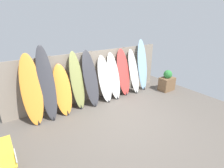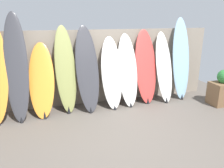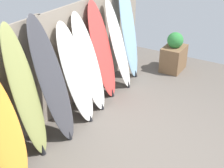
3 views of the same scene
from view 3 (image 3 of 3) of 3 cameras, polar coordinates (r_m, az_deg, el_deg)
The scene contains 10 objects.
ground at distance 4.59m, azimuth 8.45°, elevation -13.53°, with size 7.68×7.68×0.00m, color #5B544C.
fence_back at distance 5.03m, azimuth -12.19°, elevation 2.35°, with size 6.08×0.11×1.80m.
surfboard_olive_3 at distance 4.32m, azimuth -15.50°, elevation -1.78°, with size 0.49×0.49×1.92m.
surfboard_charcoal_4 at distance 4.58m, azimuth -10.86°, elevation 0.48°, with size 0.55×0.62×1.91m.
surfboard_white_5 at distance 5.04m, azimuth -6.67°, elevation 1.90°, with size 0.51×0.64×1.66m.
surfboard_white_6 at distance 5.34m, azimuth -4.24°, elevation 3.84°, with size 0.48×0.60×1.71m.
surfboard_red_7 at distance 5.72m, azimuth -1.76°, elevation 6.03°, with size 0.55×0.51×1.80m.
surfboard_white_8 at distance 6.08m, azimuth 1.20°, elevation 7.06°, with size 0.47×0.59×1.74m.
surfboard_skyblue_9 at distance 6.48m, azimuth 3.04°, elevation 9.96°, with size 0.49×0.50×2.08m.
planter_box at distance 7.06m, azimuth 11.25°, elevation 5.35°, with size 0.60×0.43×0.88m.
Camera 3 is at (-3.25, -1.20, 3.01)m, focal length 50.00 mm.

